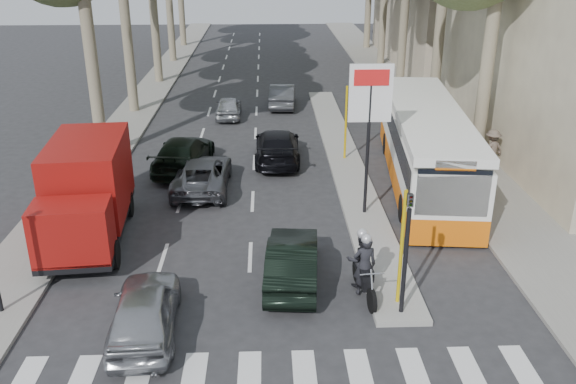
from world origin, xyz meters
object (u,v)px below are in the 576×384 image
city_bus (425,144)px  motorcycle (363,264)px  red_truck (87,191)px  dark_hatchback (292,260)px  silver_hatchback (145,310)px

city_bus → motorcycle: bearing=-108.3°
red_truck → dark_hatchback: bearing=-29.9°
red_truck → city_bus: (12.52, 4.68, -0.05)m
dark_hatchback → motorcycle: (1.98, -0.68, 0.21)m
dark_hatchback → red_truck: red_truck is taller
dark_hatchback → motorcycle: 2.10m
red_truck → motorcycle: bearing=-28.6°
red_truck → city_bus: red_truck is taller
silver_hatchback → city_bus: (9.70, 10.28, 0.99)m
dark_hatchback → red_truck: (-6.71, 3.11, 1.04)m
dark_hatchback → silver_hatchback: bearing=37.1°
dark_hatchback → city_bus: (5.81, 7.79, 0.99)m
dark_hatchback → motorcycle: bearing=165.7°
city_bus → motorcycle: 9.33m
silver_hatchback → city_bus: size_ratio=0.33×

